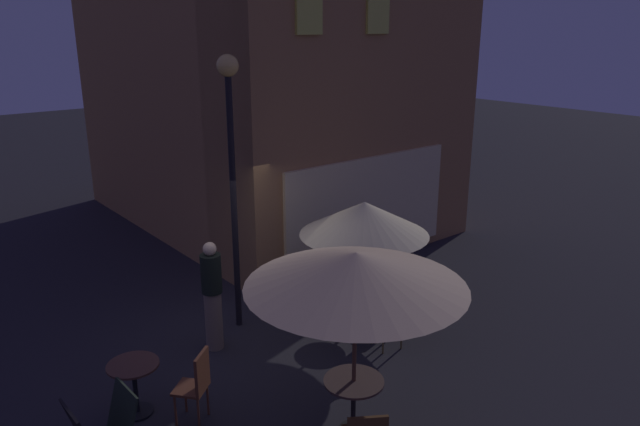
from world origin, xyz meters
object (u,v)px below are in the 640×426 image
Objects in this scene: street_lamp_near_corner at (231,144)px; cafe_table_1 at (354,395)px; cafe_chair_1 at (390,317)px; cafe_chair_2 at (399,283)px; patron_standing_1 at (212,295)px; cafe_chair_0 at (339,277)px; patron_seated_0 at (386,304)px; cafe_table_2 at (134,379)px; patio_umbrella_0 at (364,219)px; patio_umbrella_1 at (356,270)px; cafe_table_0 at (363,296)px; cafe_chair_4 at (197,381)px.

street_lamp_near_corner is 4.16m from cafe_table_1.
cafe_table_1 is at bearing 135.38° from cafe_chair_1.
street_lamp_near_corner reaches higher than cafe_chair_2.
cafe_table_1 is 2.91m from patron_standing_1.
patron_seated_0 is at bearing -1.21° from cafe_chair_0.
cafe_table_2 is at bearing -70.01° from cafe_chair_0.
cafe_chair_1 is at bearing -57.23° from street_lamp_near_corner.
patio_umbrella_1 is at bearing -135.28° from patio_umbrella_0.
cafe_chair_1 is at bearing 42.20° from cafe_chair_2.
street_lamp_near_corner is 3.59m from cafe_chair_1.
cafe_chair_2 is (0.80, -0.06, 0.02)m from cafe_table_0.
patio_umbrella_1 reaches higher than patron_seated_0.
cafe_table_0 is 0.35× the size of patio_umbrella_0.
cafe_chair_1 is (-0.19, -0.83, 0.01)m from cafe_table_0.
cafe_chair_2 is 0.52× the size of patron_standing_1.
cafe_chair_0 is (4.01, 0.67, 0.08)m from cafe_table_2.
cafe_table_1 is at bearing -47.32° from cafe_table_2.
patron_standing_1 is at bearing 95.73° from cafe_table_1.
cafe_chair_1 is 2.73m from patron_standing_1.
patio_umbrella_1 is at bearing 38.92° from cafe_chair_2.
cafe_table_2 is 0.33× the size of patio_umbrella_0.
patio_umbrella_0 is at bearing -0.00° from cafe_chair_1.
patio_umbrella_1 is (1.90, -2.06, 1.67)m from cafe_table_2.
cafe_chair_4 is at bearing -170.43° from cafe_table_0.
cafe_table_2 is at bearing -151.84° from street_lamp_near_corner.
patio_umbrella_0 is 2.38× the size of cafe_chair_1.
cafe_table_2 is 3.26m from patio_umbrella_1.
patio_umbrella_0 reaches higher than cafe_chair_2.
street_lamp_near_corner reaches higher than cafe_table_2.
cafe_chair_1 is 0.52× the size of patron_standing_1.
cafe_chair_4 is (-3.33, -0.56, 0.04)m from cafe_table_0.
patio_umbrella_1 is at bearing 0.00° from cafe_table_1.
cafe_table_1 is 0.35× the size of patio_umbrella_0.
cafe_table_0 is 0.84× the size of cafe_chair_2.
street_lamp_near_corner is 3.66m from cafe_table_2.
patron_seated_0 is 2.65m from patron_standing_1.
cafe_chair_4 is (-4.13, -0.50, 0.02)m from cafe_chair_2.
cafe_chair_2 reaches higher than cafe_table_0.
patio_umbrella_1 is at bearing 135.38° from cafe_chair_1.
patio_umbrella_1 is 2.84× the size of cafe_chair_2.
cafe_chair_4 is at bearing 11.50° from cafe_chair_2.
cafe_chair_2 is (0.66, -0.83, -0.02)m from cafe_chair_0.
street_lamp_near_corner is 4.87× the size of cafe_chair_2.
street_lamp_near_corner is at bearing 139.96° from cafe_table_0.
patio_umbrella_0 reaches higher than cafe_table_0.
cafe_chair_1 is at bearing -103.05° from cafe_table_0.
street_lamp_near_corner is at bearing -25.68° from cafe_chair_2.
cafe_chair_4 is 3.18m from patron_seated_0.
patron_seated_0 is (-0.16, -0.69, -1.18)m from patio_umbrella_0.
street_lamp_near_corner is at bearing 73.85° from patron_standing_1.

